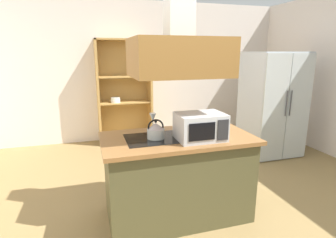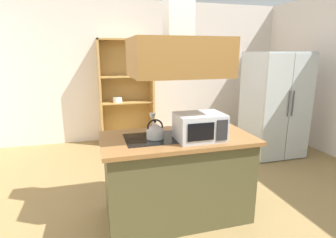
{
  "view_description": "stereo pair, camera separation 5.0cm",
  "coord_description": "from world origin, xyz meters",
  "views": [
    {
      "loc": [
        -1.01,
        -2.48,
        1.74
      ],
      "look_at": [
        -0.16,
        0.38,
        1.0
      ],
      "focal_mm": 29.07,
      "sensor_mm": 36.0,
      "label": 1
    },
    {
      "loc": [
        -0.97,
        -2.5,
        1.74
      ],
      "look_at": [
        -0.16,
        0.38,
        1.0
      ],
      "focal_mm": 29.07,
      "sensor_mm": 36.0,
      "label": 2
    }
  ],
  "objects": [
    {
      "name": "dish_cabinet",
      "position": [
        -0.32,
        2.78,
        0.88
      ],
      "size": [
        1.03,
        0.4,
        1.98
      ],
      "color": "#B88B47",
      "rests_on": "ground"
    },
    {
      "name": "wall_back",
      "position": [
        0.0,
        3.0,
        1.35
      ],
      "size": [
        6.0,
        0.12,
        2.7
      ],
      "primitive_type": "cube",
      "color": "silver",
      "rests_on": "ground"
    },
    {
      "name": "range_hood",
      "position": [
        -0.16,
        0.03,
        1.79
      ],
      "size": [
        0.9,
        0.7,
        1.19
      ],
      "color": "brown"
    },
    {
      "name": "ground_plane",
      "position": [
        0.0,
        0.0,
        0.0
      ],
      "size": [
        7.8,
        7.8,
        0.0
      ],
      "primitive_type": "plane",
      "color": "olive"
    },
    {
      "name": "refrigerator",
      "position": [
        1.99,
        1.36,
        0.87
      ],
      "size": [
        0.9,
        0.77,
        1.74
      ],
      "color": "#B0BAC3",
      "rests_on": "ground"
    },
    {
      "name": "wine_glass_on_counter",
      "position": [
        -0.36,
        0.26,
        1.05
      ],
      "size": [
        0.08,
        0.08,
        0.21
      ],
      "color": "silver",
      "rests_on": "kitchen_island"
    },
    {
      "name": "kitchen_island",
      "position": [
        -0.16,
        0.03,
        0.45
      ],
      "size": [
        1.54,
        0.82,
        0.9
      ],
      "color": "#4A4729",
      "rests_on": "ground"
    },
    {
      "name": "microwave",
      "position": [
        0.02,
        -0.13,
        1.03
      ],
      "size": [
        0.46,
        0.35,
        0.26
      ],
      "color": "#B7BABF",
      "rests_on": "kitchen_island"
    },
    {
      "name": "cutting_board",
      "position": [
        0.18,
        0.23,
        0.91
      ],
      "size": [
        0.36,
        0.27,
        0.02
      ],
      "primitive_type": "cube",
      "rotation": [
        0.0,
        0.0,
        -0.09
      ],
      "color": "tan",
      "rests_on": "kitchen_island"
    },
    {
      "name": "kettle",
      "position": [
        -0.39,
        0.03,
        0.98
      ],
      "size": [
        0.17,
        0.17,
        0.19
      ],
      "color": "#B5BCB8",
      "rests_on": "kitchen_island"
    }
  ]
}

